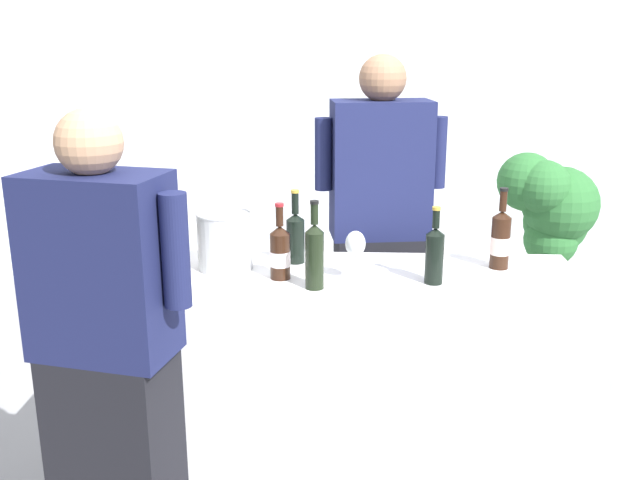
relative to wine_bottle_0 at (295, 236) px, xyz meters
name	(u,v)px	position (x,y,z in m)	size (l,w,h in m)	color
ground_plane	(333,480)	(0.17, -0.18, -1.05)	(12.00, 12.00, 0.00)	gray
wall_back	(342,100)	(0.17, 2.42, 0.35)	(8.00, 0.10, 2.80)	silver
counter	(333,383)	(0.17, -0.18, -0.58)	(1.97, 0.66, 0.93)	white
wine_bottle_0	(295,236)	(0.00, 0.00, 0.00)	(0.08, 0.08, 0.31)	black
wine_bottle_1	(171,247)	(-0.48, -0.20, 0.00)	(0.08, 0.08, 0.32)	black
wine_bottle_2	(434,254)	(0.55, -0.24, 0.00)	(0.07, 0.07, 0.30)	black
wine_bottle_3	(314,254)	(0.10, -0.32, 0.02)	(0.07, 0.07, 0.34)	black
wine_bottle_4	(500,239)	(0.84, -0.04, 0.01)	(0.08, 0.08, 0.34)	black
wine_bottle_5	(139,240)	(-0.62, -0.12, 0.01)	(0.08, 0.08, 0.34)	black
wine_bottle_6	(280,252)	(-0.04, -0.21, -0.01)	(0.08, 0.08, 0.30)	black
wine_bottle_7	(164,236)	(-0.55, -0.03, 0.00)	(0.08, 0.08, 0.32)	black
wine_glass	(355,246)	(0.25, -0.22, 0.02)	(0.08, 0.08, 0.20)	silver
ice_bucket	(225,240)	(-0.28, -0.09, 0.00)	(0.23, 0.23, 0.24)	silver
person_server	(379,249)	(0.37, 0.43, -0.18)	(0.61, 0.30, 1.78)	black
person_guest	(111,386)	(-0.51, -0.89, -0.24)	(0.56, 0.32, 1.66)	black
potted_shrub	(547,229)	(1.38, 1.18, -0.28)	(0.59, 0.47, 1.22)	brown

